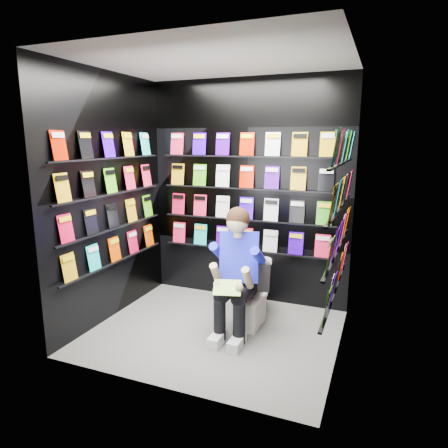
% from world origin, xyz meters
% --- Properties ---
extents(floor, '(2.40, 2.40, 0.00)m').
position_xyz_m(floor, '(0.00, 0.00, 0.00)').
color(floor, slate).
rests_on(floor, ground).
extents(ceiling, '(2.40, 2.40, 0.00)m').
position_xyz_m(ceiling, '(0.00, 0.00, 2.60)').
color(ceiling, white).
rests_on(ceiling, floor).
extents(wall_back, '(2.40, 0.04, 2.60)m').
position_xyz_m(wall_back, '(0.00, 1.00, 1.30)').
color(wall_back, black).
rests_on(wall_back, floor).
extents(wall_front, '(2.40, 0.04, 2.60)m').
position_xyz_m(wall_front, '(0.00, -1.00, 1.30)').
color(wall_front, black).
rests_on(wall_front, floor).
extents(wall_left, '(0.04, 2.00, 2.60)m').
position_xyz_m(wall_left, '(-1.20, 0.00, 1.30)').
color(wall_left, black).
rests_on(wall_left, floor).
extents(wall_right, '(0.04, 2.00, 2.60)m').
position_xyz_m(wall_right, '(1.20, 0.00, 1.30)').
color(wall_right, black).
rests_on(wall_right, floor).
extents(comics_back, '(2.10, 0.06, 1.37)m').
position_xyz_m(comics_back, '(0.00, 0.97, 1.31)').
color(comics_back, '#EA204D').
rests_on(comics_back, wall_back).
extents(comics_left, '(0.06, 1.70, 1.37)m').
position_xyz_m(comics_left, '(-1.17, 0.00, 1.31)').
color(comics_left, '#EA204D').
rests_on(comics_left, wall_left).
extents(comics_right, '(0.06, 1.70, 1.37)m').
position_xyz_m(comics_right, '(1.17, 0.00, 1.31)').
color(comics_right, '#EA204D').
rests_on(comics_right, wall_right).
extents(toilet, '(0.60, 0.83, 0.73)m').
position_xyz_m(toilet, '(0.22, 0.53, 0.37)').
color(toilet, white).
rests_on(toilet, floor).
extents(longbox, '(0.22, 0.38, 0.28)m').
position_xyz_m(longbox, '(0.30, 0.27, 0.14)').
color(longbox, white).
rests_on(longbox, floor).
extents(longbox_lid, '(0.24, 0.40, 0.03)m').
position_xyz_m(longbox_lid, '(0.30, 0.27, 0.30)').
color(longbox_lid, white).
rests_on(longbox_lid, longbox).
extents(reader, '(0.70, 0.86, 1.38)m').
position_xyz_m(reader, '(0.22, 0.15, 0.77)').
color(reader, '#0F13E2').
rests_on(reader, toilet).
extents(held_comic, '(0.28, 0.21, 0.11)m').
position_xyz_m(held_comic, '(0.22, -0.20, 0.58)').
color(held_comic, green).
rests_on(held_comic, reader).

